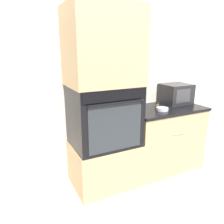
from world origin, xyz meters
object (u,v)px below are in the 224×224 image
Objects in this scene: wall_oven at (104,115)px; condiment_jar_far at (138,104)px; microwave at (176,94)px; condiment_jar_near at (143,103)px; bowl at (162,109)px; condiment_jar_mid at (157,105)px; knife_block at (135,101)px.

condiment_jar_far is at bearing 21.05° from wall_oven.
microwave is (1.19, 0.12, 0.13)m from wall_oven.
condiment_jar_near is at bearing 18.04° from wall_oven.
bowl is at bearing -68.36° from condiment_jar_far.
microwave is at bearing 14.91° from condiment_jar_mid.
knife_block is at bearing 17.61° from wall_oven.
condiment_jar_near reaches higher than condiment_jar_mid.
microwave is at bearing -4.39° from knife_block.
wall_oven reaches higher than knife_block.
condiment_jar_far is (-0.14, 0.35, 0.01)m from bowl.
condiment_jar_mid is at bearing 0.85° from wall_oven.
microwave reaches higher than condiment_jar_near.
condiment_jar_far is (0.09, 0.07, -0.05)m from knife_block.
condiment_jar_mid is 0.27m from condiment_jar_far.
wall_oven is 4.91× the size of bowl.
bowl is at bearing -79.24° from condiment_jar_near.
wall_oven is 9.36× the size of condiment_jar_near.
condiment_jar_mid is (0.08, -0.22, -0.00)m from condiment_jar_near.
knife_block is 0.13m from condiment_jar_far.
microwave is 1.90× the size of knife_block.
wall_oven is 0.74m from condiment_jar_near.
condiment_jar_far is (0.63, 0.24, 0.02)m from wall_oven.
bowl is (0.23, -0.28, -0.06)m from knife_block.
condiment_jar_mid reaches higher than bowl.
bowl is 0.12m from condiment_jar_mid.
wall_oven is at bearing -179.15° from condiment_jar_mid.
knife_block is 0.29m from condiment_jar_mid.
condiment_jar_near is 1.02× the size of condiment_jar_mid.
condiment_jar_mid is at bearing -33.60° from knife_block.
bowl is 0.38m from condiment_jar_far.
condiment_jar_mid is (0.01, 0.12, 0.02)m from bowl.
wall_oven is 0.57m from knife_block.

